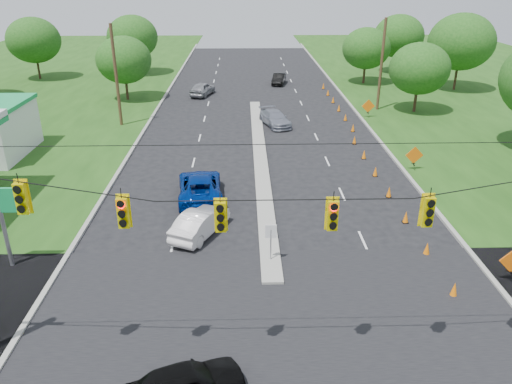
{
  "coord_description": "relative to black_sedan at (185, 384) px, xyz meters",
  "views": [
    {
      "loc": [
        -1.26,
        -14.9,
        13.05
      ],
      "look_at": [
        -0.65,
        8.18,
        2.8
      ],
      "focal_mm": 35.0,
      "sensor_mm": 36.0,
      "label": 1
    }
  ],
  "objects": [
    {
      "name": "ground",
      "position": [
        3.26,
        2.5,
        -0.68
      ],
      "size": [
        160.0,
        160.0,
        0.0
      ],
      "primitive_type": "plane",
      "color": "black",
      "rests_on": "ground"
    },
    {
      "name": "cross_street",
      "position": [
        3.26,
        2.5,
        -0.68
      ],
      "size": [
        160.0,
        14.0,
        0.02
      ],
      "primitive_type": "cube",
      "color": "black",
      "rests_on": "ground"
    },
    {
      "name": "curb_left",
      "position": [
        -6.84,
        32.5,
        -0.68
      ],
      "size": [
        0.25,
        110.0,
        0.16
      ],
      "primitive_type": "cube",
      "color": "gray",
      "rests_on": "ground"
    },
    {
      "name": "curb_right",
      "position": [
        13.36,
        32.5,
        -0.68
      ],
      "size": [
        0.25,
        110.0,
        0.16
      ],
      "primitive_type": "cube",
      "color": "gray",
      "rests_on": "ground"
    },
    {
      "name": "median",
      "position": [
        3.26,
        23.5,
        -0.68
      ],
      "size": [
        1.0,
        34.0,
        0.18
      ],
      "primitive_type": "cube",
      "color": "gray",
      "rests_on": "ground"
    },
    {
      "name": "median_sign",
      "position": [
        3.26,
        8.5,
        0.78
      ],
      "size": [
        0.55,
        0.06,
        2.05
      ],
      "color": "gray",
      "rests_on": "ground"
    },
    {
      "name": "signal_span",
      "position": [
        3.21,
        1.5,
        4.29
      ],
      "size": [
        25.6,
        0.32,
        9.0
      ],
      "color": "#422D1C",
      "rests_on": "ground"
    },
    {
      "name": "utility_pole_far_left",
      "position": [
        -9.24,
        32.5,
        3.82
      ],
      "size": [
        0.28,
        0.28,
        9.0
      ],
      "primitive_type": "cylinder",
      "color": "#422D1C",
      "rests_on": "ground"
    },
    {
      "name": "utility_pole_far_right",
      "position": [
        15.76,
        37.5,
        3.82
      ],
      "size": [
        0.28,
        0.28,
        9.0
      ],
      "primitive_type": "cylinder",
      "color": "#422D1C",
      "rests_on": "ground"
    },
    {
      "name": "cone_0",
      "position": [
        11.12,
        5.5,
        -0.33
      ],
      "size": [
        0.32,
        0.32,
        0.7
      ],
      "primitive_type": "cone",
      "color": "orange",
      "rests_on": "ground"
    },
    {
      "name": "cone_1",
      "position": [
        11.12,
        9.0,
        -0.33
      ],
      "size": [
        0.32,
        0.32,
        0.7
      ],
      "primitive_type": "cone",
      "color": "orange",
      "rests_on": "ground"
    },
    {
      "name": "cone_2",
      "position": [
        11.12,
        12.5,
        -0.33
      ],
      "size": [
        0.32,
        0.32,
        0.7
      ],
      "primitive_type": "cone",
      "color": "orange",
      "rests_on": "ground"
    },
    {
      "name": "cone_3",
      "position": [
        11.12,
        16.0,
        -0.33
      ],
      "size": [
        0.32,
        0.32,
        0.7
      ],
      "primitive_type": "cone",
      "color": "orange",
      "rests_on": "ground"
    },
    {
      "name": "cone_4",
      "position": [
        11.12,
        19.5,
        -0.33
      ],
      "size": [
        0.32,
        0.32,
        0.7
      ],
      "primitive_type": "cone",
      "color": "orange",
      "rests_on": "ground"
    },
    {
      "name": "cone_5",
      "position": [
        11.12,
        23.0,
        -0.33
      ],
      "size": [
        0.32,
        0.32,
        0.7
      ],
      "primitive_type": "cone",
      "color": "orange",
      "rests_on": "ground"
    },
    {
      "name": "cone_6",
      "position": [
        11.12,
        26.5,
        -0.33
      ],
      "size": [
        0.32,
        0.32,
        0.7
      ],
      "primitive_type": "cone",
      "color": "orange",
      "rests_on": "ground"
    },
    {
      "name": "cone_7",
      "position": [
        11.72,
        30.0,
        -0.33
      ],
      "size": [
        0.32,
        0.32,
        0.7
      ],
      "primitive_type": "cone",
      "color": "orange",
      "rests_on": "ground"
    },
    {
      "name": "cone_8",
      "position": [
        11.72,
        33.5,
        -0.33
      ],
      "size": [
        0.32,
        0.32,
        0.7
      ],
      "primitive_type": "cone",
      "color": "orange",
      "rests_on": "ground"
    },
    {
      "name": "cone_9",
      "position": [
        11.72,
        37.0,
        -0.33
      ],
      "size": [
        0.32,
        0.32,
        0.7
      ],
      "primitive_type": "cone",
      "color": "orange",
      "rests_on": "ground"
    },
    {
      "name": "cone_10",
      "position": [
        11.72,
        40.5,
        -0.33
      ],
      "size": [
        0.32,
        0.32,
        0.7
      ],
      "primitive_type": "cone",
      "color": "orange",
      "rests_on": "ground"
    },
    {
      "name": "cone_11",
      "position": [
        11.72,
        44.0,
        -0.33
      ],
      "size": [
        0.32,
        0.32,
        0.7
      ],
      "primitive_type": "cone",
      "color": "orange",
      "rests_on": "ground"
    },
    {
      "name": "cone_12",
      "position": [
        11.72,
        47.5,
        -0.33
      ],
      "size": [
        0.32,
        0.32,
        0.7
      ],
      "primitive_type": "cone",
      "color": "orange",
      "rests_on": "ground"
    },
    {
      "name": "work_sign_1",
      "position": [
        14.06,
        20.5,
        0.41
      ],
      "size": [
        1.27,
        0.58,
        1.37
      ],
      "color": "black",
      "rests_on": "ground"
    },
    {
      "name": "work_sign_2",
      "position": [
        14.06,
        34.5,
        0.41
      ],
      "size": [
        1.27,
        0.58,
        1.37
      ],
      "color": "black",
      "rests_on": "ground"
    },
    {
      "name": "tree_4",
      "position": [
        -24.74,
        54.5,
        4.27
      ],
      "size": [
        6.72,
        6.72,
        7.84
      ],
      "color": "black",
      "rests_on": "ground"
    },
    {
      "name": "tree_5",
      "position": [
        -10.74,
        42.5,
        3.65
      ],
      "size": [
        5.88,
        5.88,
        6.86
      ],
      "color": "black",
      "rests_on": "ground"
    },
    {
      "name": "tree_6",
      "position": [
        -12.74,
        57.5,
        4.27
      ],
      "size": [
        6.72,
        6.72,
        7.84
      ],
      "color": "black",
      "rests_on": "ground"
    },
    {
      "name": "tree_9",
      "position": [
        19.26,
        36.5,
        3.65
      ],
      "size": [
        5.88,
        5.88,
        6.86
      ],
      "color": "black",
      "rests_on": "ground"
    },
    {
      "name": "tree_10",
      "position": [
        27.26,
        46.5,
        4.89
      ],
      "size": [
        7.56,
        7.56,
        8.82
      ],
      "color": "black",
      "rests_on": "ground"
    },
    {
      "name": "tree_11",
      "position": [
        23.26,
        57.5,
        4.27
      ],
      "size": [
        6.72,
        6.72,
        7.84
      ],
      "color": "black",
      "rests_on": "ground"
    },
    {
      "name": "tree_12",
      "position": [
        17.26,
        50.5,
        3.65
      ],
      "size": [
        5.88,
        5.88,
        6.86
      ],
      "color": "black",
      "rests_on": "ground"
    },
    {
      "name": "black_sedan",
      "position": [
        0.0,
        0.0,
        0.0
      ],
      "size": [
        4.32,
        3.01,
        1.36
      ],
      "primitive_type": "imported",
      "rotation": [
        0.0,
        0.0,
        1.96
      ],
      "color": "black",
      "rests_on": "ground"
    },
    {
      "name": "white_sedan",
      "position": [
        -0.38,
        11.42,
        0.03
      ],
      "size": [
        3.17,
        4.53,
        1.42
      ],
      "primitive_type": "imported",
      "rotation": [
        0.0,
        0.0,
        2.71
      ],
      "color": "white",
      "rests_on": "ground"
    },
    {
      "name": "blue_pickup",
      "position": [
        -0.73,
        16.15,
        0.11
      ],
      "size": [
        3.14,
        5.9,
        1.58
      ],
      "primitive_type": "imported",
      "rotation": [
        0.0,
        0.0,
        3.24
      ],
      "color": "navy",
      "rests_on": "ground"
    },
    {
      "name": "silver_car_far",
      "position": [
        4.91,
        32.1,
        -0.01
      ],
      "size": [
        3.19,
        5.01,
        1.35
      ],
      "primitive_type": "imported",
      "rotation": [
        0.0,
        0.0,
        0.3
      ],
      "color": "slate",
      "rests_on": "ground"
    },
    {
      "name": "silver_car_oncoming",
      "position": [
        -2.63,
        44.41,
        0.08
      ],
      "size": [
        3.03,
        4.8,
        1.52
      ],
      "primitive_type": "imported",
      "rotation": [
        0.0,
        0.0,
        2.84
      ],
      "color": "gray",
      "rests_on": "ground"
    },
    {
      "name": "dark_car_receding",
      "position": [
        6.52,
        50.43,
        -0.02
      ],
      "size": [
        2.13,
        4.21,
        1.32
      ],
      "primitive_type": "imported",
      "rotation": [
        0.0,
        0.0,
        -0.19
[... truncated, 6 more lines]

